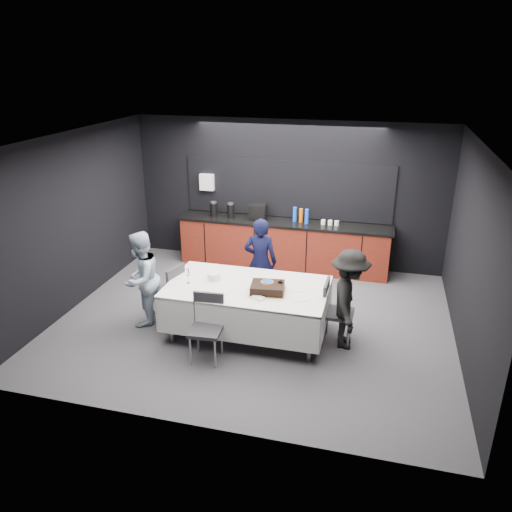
{
  "coord_description": "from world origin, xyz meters",
  "views": [
    {
      "loc": [
        1.75,
        -6.68,
        3.88
      ],
      "look_at": [
        0.0,
        0.1,
        1.05
      ],
      "focal_mm": 35.0,
      "sensor_mm": 36.0,
      "label": 1
    }
  ],
  "objects_px": {
    "plate_stack": "(214,276)",
    "person_right": "(349,299)",
    "chair_left": "(171,289)",
    "chair_near": "(207,322)",
    "person_center": "(260,262)",
    "cake_assembly": "(268,288)",
    "person_left": "(141,279)",
    "chair_right": "(333,307)",
    "party_table": "(247,294)",
    "champagne_flute": "(188,273)"
  },
  "relations": [
    {
      "from": "chair_near",
      "to": "person_right",
      "type": "distance_m",
      "value": 1.98
    },
    {
      "from": "chair_left",
      "to": "chair_near",
      "type": "xyz_separation_m",
      "value": [
        0.88,
        -0.83,
        0.0
      ]
    },
    {
      "from": "party_table",
      "to": "chair_near",
      "type": "bearing_deg",
      "value": -116.1
    },
    {
      "from": "plate_stack",
      "to": "person_right",
      "type": "height_order",
      "value": "person_right"
    },
    {
      "from": "plate_stack",
      "to": "chair_left",
      "type": "relative_size",
      "value": 0.21
    },
    {
      "from": "chair_right",
      "to": "chair_near",
      "type": "height_order",
      "value": "same"
    },
    {
      "from": "chair_right",
      "to": "chair_near",
      "type": "distance_m",
      "value": 1.81
    },
    {
      "from": "cake_assembly",
      "to": "chair_left",
      "type": "xyz_separation_m",
      "value": [
        -1.57,
        0.21,
        -0.31
      ]
    },
    {
      "from": "champagne_flute",
      "to": "chair_left",
      "type": "bearing_deg",
      "value": 151.03
    },
    {
      "from": "cake_assembly",
      "to": "person_left",
      "type": "xyz_separation_m",
      "value": [
        -1.97,
        0.03,
        -0.1
      ]
    },
    {
      "from": "person_center",
      "to": "plate_stack",
      "type": "bearing_deg",
      "value": 56.69
    },
    {
      "from": "plate_stack",
      "to": "chair_left",
      "type": "bearing_deg",
      "value": -178.86
    },
    {
      "from": "chair_near",
      "to": "person_right",
      "type": "height_order",
      "value": "person_right"
    },
    {
      "from": "chair_near",
      "to": "chair_right",
      "type": "bearing_deg",
      "value": 27.96
    },
    {
      "from": "plate_stack",
      "to": "person_left",
      "type": "xyz_separation_m",
      "value": [
        -1.1,
        -0.19,
        -0.09
      ]
    },
    {
      "from": "party_table",
      "to": "chair_right",
      "type": "xyz_separation_m",
      "value": [
        1.24,
        0.11,
        -0.11
      ]
    },
    {
      "from": "champagne_flute",
      "to": "chair_right",
      "type": "height_order",
      "value": "champagne_flute"
    },
    {
      "from": "party_table",
      "to": "plate_stack",
      "type": "xyz_separation_m",
      "value": [
        -0.54,
        0.1,
        0.19
      ]
    },
    {
      "from": "plate_stack",
      "to": "person_center",
      "type": "xyz_separation_m",
      "value": [
        0.48,
        0.9,
        -0.09
      ]
    },
    {
      "from": "plate_stack",
      "to": "cake_assembly",
      "type": "bearing_deg",
      "value": -14.19
    },
    {
      "from": "chair_right",
      "to": "person_center",
      "type": "relative_size",
      "value": 0.62
    },
    {
      "from": "chair_left",
      "to": "person_left",
      "type": "xyz_separation_m",
      "value": [
        -0.4,
        -0.17,
        0.2
      ]
    },
    {
      "from": "chair_left",
      "to": "chair_right",
      "type": "height_order",
      "value": "same"
    },
    {
      "from": "person_center",
      "to": "chair_left",
      "type": "bearing_deg",
      "value": 32.51
    },
    {
      "from": "plate_stack",
      "to": "person_center",
      "type": "distance_m",
      "value": 1.03
    },
    {
      "from": "plate_stack",
      "to": "person_left",
      "type": "bearing_deg",
      "value": -170.37
    },
    {
      "from": "chair_left",
      "to": "chair_right",
      "type": "bearing_deg",
      "value": 0.52
    },
    {
      "from": "cake_assembly",
      "to": "plate_stack",
      "type": "distance_m",
      "value": 0.9
    },
    {
      "from": "chair_left",
      "to": "chair_right",
      "type": "relative_size",
      "value": 1.0
    },
    {
      "from": "cake_assembly",
      "to": "chair_near",
      "type": "height_order",
      "value": "cake_assembly"
    },
    {
      "from": "chair_near",
      "to": "person_center",
      "type": "height_order",
      "value": "person_center"
    },
    {
      "from": "party_table",
      "to": "plate_stack",
      "type": "relative_size",
      "value": 11.9
    },
    {
      "from": "chair_near",
      "to": "person_center",
      "type": "relative_size",
      "value": 0.62
    },
    {
      "from": "champagne_flute",
      "to": "person_right",
      "type": "bearing_deg",
      "value": 3.87
    },
    {
      "from": "chair_left",
      "to": "person_right",
      "type": "distance_m",
      "value": 2.7
    },
    {
      "from": "party_table",
      "to": "chair_near",
      "type": "relative_size",
      "value": 2.51
    },
    {
      "from": "cake_assembly",
      "to": "chair_near",
      "type": "xyz_separation_m",
      "value": [
        -0.69,
        -0.62,
        -0.31
      ]
    },
    {
      "from": "party_table",
      "to": "person_center",
      "type": "relative_size",
      "value": 1.56
    },
    {
      "from": "plate_stack",
      "to": "person_right",
      "type": "distance_m",
      "value": 1.99
    },
    {
      "from": "cake_assembly",
      "to": "person_left",
      "type": "height_order",
      "value": "person_left"
    },
    {
      "from": "plate_stack",
      "to": "champagne_flute",
      "type": "height_order",
      "value": "champagne_flute"
    },
    {
      "from": "chair_right",
      "to": "person_right",
      "type": "bearing_deg",
      "value": -20.47
    },
    {
      "from": "champagne_flute",
      "to": "person_right",
      "type": "xyz_separation_m",
      "value": [
        2.31,
        0.16,
        -0.21
      ]
    },
    {
      "from": "chair_left",
      "to": "person_left",
      "type": "bearing_deg",
      "value": -156.47
    },
    {
      "from": "chair_right",
      "to": "champagne_flute",
      "type": "bearing_deg",
      "value": -173.6
    },
    {
      "from": "party_table",
      "to": "chair_left",
      "type": "relative_size",
      "value": 2.51
    },
    {
      "from": "party_table",
      "to": "cake_assembly",
      "type": "height_order",
      "value": "cake_assembly"
    },
    {
      "from": "chair_near",
      "to": "person_center",
      "type": "xyz_separation_m",
      "value": [
        0.3,
        1.74,
        0.21
      ]
    },
    {
      "from": "chair_right",
      "to": "person_left",
      "type": "distance_m",
      "value": 2.9
    },
    {
      "from": "chair_near",
      "to": "cake_assembly",
      "type": "bearing_deg",
      "value": 41.98
    }
  ]
}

